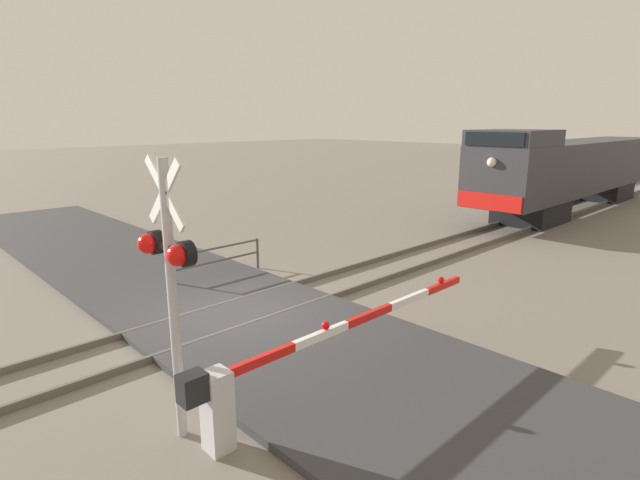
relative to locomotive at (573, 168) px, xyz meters
The scene contains 8 objects.
ground_plane 20.58m from the locomotive, 90.00° to the right, with size 160.00×160.00×0.00m, color slate.
rail_track_left 20.58m from the locomotive, 92.01° to the right, with size 0.08×80.00×0.15m, color #59544C.
rail_track_right 20.58m from the locomotive, 87.99° to the right, with size 0.08×80.00×0.15m, color #59544C.
road_surface 20.57m from the locomotive, 90.00° to the right, with size 36.00×4.86×0.15m, color #38383A.
locomotive is the anchor object (origin of this frame).
crossing_signal 23.80m from the locomotive, 82.43° to the right, with size 1.18×0.33×4.06m.
crossing_gate 22.76m from the locomotive, 80.39° to the right, with size 0.36×6.70×1.30m.
guard_railing 19.37m from the locomotive, 98.44° to the right, with size 0.08×2.88×0.95m.
Camera 1 is at (9.12, -6.06, 4.50)m, focal length 27.68 mm.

